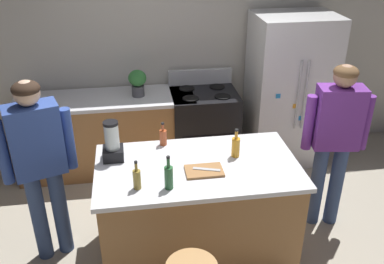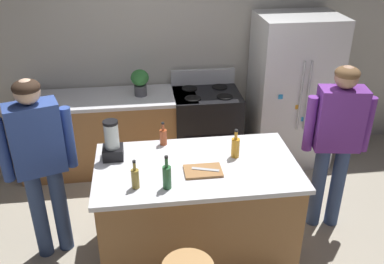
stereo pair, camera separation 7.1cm
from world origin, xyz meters
The scene contains 16 objects.
ground_plane centered at (0.00, 0.00, 0.00)m, with size 14.00×14.00×0.00m, color #B2A893.
back_wall centered at (0.00, 1.95, 1.35)m, with size 8.00×0.10×2.70m, color #BCB7AD.
kitchen_island centered at (0.00, 0.00, 0.45)m, with size 1.67×0.94×0.90m.
back_counter_run centered at (-0.80, 1.55, 0.45)m, with size 2.00×0.64×0.90m.
refrigerator centered at (1.33, 1.50, 0.88)m, with size 0.90×0.73×1.76m.
stove_range centered at (0.33, 1.52, 0.46)m, with size 0.76×0.65×1.08m.
person_by_island_left centered at (-1.26, 0.16, 1.00)m, with size 0.59×0.33×1.65m.
person_by_sink_right centered at (1.29, 0.22, 0.98)m, with size 0.60×0.28×1.62m.
potted_plant centered at (-0.42, 1.55, 1.08)m, with size 0.20×0.20×0.30m.
blender_appliance centered at (-0.68, 0.21, 1.05)m, with size 0.17×0.17×0.34m.
bottle_soda centered at (0.34, 0.09, 1.00)m, with size 0.07×0.07×0.26m.
bottle_olive_oil centered at (-0.26, -0.29, 1.00)m, with size 0.07×0.07×0.28m.
bottle_vinegar centered at (-0.50, -0.26, 0.99)m, with size 0.06×0.06×0.24m.
bottle_cooking_sauce centered at (-0.24, 0.39, 0.98)m, with size 0.06×0.06×0.22m.
cutting_board centered at (0.03, -0.11, 0.91)m, with size 0.30×0.20×0.02m, color #9E6B3D.
chef_knife centered at (0.05, -0.11, 0.93)m, with size 0.22×0.03×0.01m, color #B7BABF.
Camera 1 is at (-0.49, -2.92, 2.75)m, focal length 39.76 mm.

